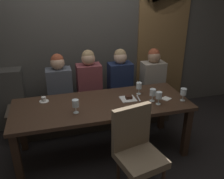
{
  "coord_description": "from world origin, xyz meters",
  "views": [
    {
      "loc": [
        -0.59,
        -2.62,
        2.1
      ],
      "look_at": [
        0.17,
        0.16,
        0.84
      ],
      "focal_mm": 38.59,
      "sensor_mm": 36.0,
      "label": 1
    }
  ],
  "objects_px": {
    "fork_on_table": "(138,98)",
    "wine_glass_far_right": "(159,96)",
    "wine_glass_center_front": "(76,104)",
    "espresso_cup": "(44,100)",
    "chair_near_side": "(137,147)",
    "diner_far_end": "(120,75)",
    "dining_table": "(102,109)",
    "diner_bearded": "(89,78)",
    "dessert_plate": "(128,98)",
    "diner_near_end": "(153,73)",
    "wine_glass_end_right": "(139,86)",
    "wine_glass_near_left": "(153,93)",
    "banquette_bench": "(93,113)",
    "wine_glass_center_back": "(183,92)",
    "diner_redhead": "(59,81)"
  },
  "relations": [
    {
      "from": "fork_on_table",
      "to": "wine_glass_far_right",
      "type": "bearing_deg",
      "value": -43.52
    },
    {
      "from": "wine_glass_center_front",
      "to": "espresso_cup",
      "type": "relative_size",
      "value": 1.37
    },
    {
      "from": "chair_near_side",
      "to": "diner_far_end",
      "type": "xyz_separation_m",
      "value": [
        0.26,
        1.45,
        0.26
      ]
    },
    {
      "from": "dining_table",
      "to": "diner_bearded",
      "type": "height_order",
      "value": "diner_bearded"
    },
    {
      "from": "wine_glass_far_right",
      "to": "wine_glass_center_front",
      "type": "distance_m",
      "value": 1.01
    },
    {
      "from": "dining_table",
      "to": "dessert_plate",
      "type": "bearing_deg",
      "value": 3.72
    },
    {
      "from": "diner_near_end",
      "to": "espresso_cup",
      "type": "bearing_deg",
      "value": -164.91
    },
    {
      "from": "wine_glass_end_right",
      "to": "espresso_cup",
      "type": "relative_size",
      "value": 1.37
    },
    {
      "from": "chair_near_side",
      "to": "espresso_cup",
      "type": "relative_size",
      "value": 8.17
    },
    {
      "from": "diner_near_end",
      "to": "wine_glass_near_left",
      "type": "relative_size",
      "value": 4.6
    },
    {
      "from": "banquette_bench",
      "to": "diner_bearded",
      "type": "height_order",
      "value": "diner_bearded"
    },
    {
      "from": "dessert_plate",
      "to": "fork_on_table",
      "type": "distance_m",
      "value": 0.14
    },
    {
      "from": "wine_glass_far_right",
      "to": "espresso_cup",
      "type": "distance_m",
      "value": 1.44
    },
    {
      "from": "espresso_cup",
      "to": "wine_glass_center_back",
      "type": "bearing_deg",
      "value": -14.32
    },
    {
      "from": "wine_glass_center_front",
      "to": "dessert_plate",
      "type": "height_order",
      "value": "wine_glass_center_front"
    },
    {
      "from": "wine_glass_center_back",
      "to": "dessert_plate",
      "type": "distance_m",
      "value": 0.7
    },
    {
      "from": "chair_near_side",
      "to": "wine_glass_center_back",
      "type": "xyz_separation_m",
      "value": [
        0.82,
        0.53,
        0.29
      ]
    },
    {
      "from": "chair_near_side",
      "to": "diner_far_end",
      "type": "distance_m",
      "value": 1.49
    },
    {
      "from": "diner_far_end",
      "to": "wine_glass_center_back",
      "type": "xyz_separation_m",
      "value": [
        0.56,
        -0.92,
        0.04
      ]
    },
    {
      "from": "diner_far_end",
      "to": "diner_redhead",
      "type": "bearing_deg",
      "value": -179.95
    },
    {
      "from": "chair_near_side",
      "to": "wine_glass_far_right",
      "type": "bearing_deg",
      "value": 47.43
    },
    {
      "from": "wine_glass_center_back",
      "to": "fork_on_table",
      "type": "bearing_deg",
      "value": 158.57
    },
    {
      "from": "diner_near_end",
      "to": "wine_glass_center_front",
      "type": "height_order",
      "value": "diner_near_end"
    },
    {
      "from": "diner_bearded",
      "to": "espresso_cup",
      "type": "relative_size",
      "value": 6.66
    },
    {
      "from": "wine_glass_center_front",
      "to": "espresso_cup",
      "type": "distance_m",
      "value": 0.54
    },
    {
      "from": "banquette_bench",
      "to": "wine_glass_end_right",
      "type": "relative_size",
      "value": 15.24
    },
    {
      "from": "chair_near_side",
      "to": "banquette_bench",
      "type": "bearing_deg",
      "value": 97.72
    },
    {
      "from": "banquette_bench",
      "to": "wine_glass_end_right",
      "type": "distance_m",
      "value": 1.0
    },
    {
      "from": "wine_glass_near_left",
      "to": "wine_glass_center_back",
      "type": "bearing_deg",
      "value": -13.21
    },
    {
      "from": "diner_redhead",
      "to": "wine_glass_center_front",
      "type": "relative_size",
      "value": 4.69
    },
    {
      "from": "banquette_bench",
      "to": "fork_on_table",
      "type": "relative_size",
      "value": 14.71
    },
    {
      "from": "diner_redhead",
      "to": "wine_glass_near_left",
      "type": "xyz_separation_m",
      "value": [
        1.1,
        -0.83,
        0.04
      ]
    },
    {
      "from": "chair_near_side",
      "to": "wine_glass_near_left",
      "type": "distance_m",
      "value": 0.81
    },
    {
      "from": "banquette_bench",
      "to": "dessert_plate",
      "type": "bearing_deg",
      "value": -62.4
    },
    {
      "from": "chair_near_side",
      "to": "wine_glass_center_front",
      "type": "height_order",
      "value": "chair_near_side"
    },
    {
      "from": "diner_bearded",
      "to": "fork_on_table",
      "type": "bearing_deg",
      "value": -53.13
    },
    {
      "from": "chair_near_side",
      "to": "wine_glass_end_right",
      "type": "xyz_separation_m",
      "value": [
        0.35,
        0.87,
        0.3
      ]
    },
    {
      "from": "wine_glass_center_back",
      "to": "dessert_plate",
      "type": "height_order",
      "value": "wine_glass_center_back"
    },
    {
      "from": "diner_redhead",
      "to": "wine_glass_far_right",
      "type": "relative_size",
      "value": 4.69
    },
    {
      "from": "dining_table",
      "to": "diner_redhead",
      "type": "bearing_deg",
      "value": 123.13
    },
    {
      "from": "dining_table",
      "to": "wine_glass_near_left",
      "type": "xyz_separation_m",
      "value": [
        0.63,
        -0.1,
        0.2
      ]
    },
    {
      "from": "diner_redhead",
      "to": "diner_bearded",
      "type": "bearing_deg",
      "value": -1.67
    },
    {
      "from": "dining_table",
      "to": "wine_glass_center_back",
      "type": "relative_size",
      "value": 13.41
    },
    {
      "from": "diner_far_end",
      "to": "wine_glass_far_right",
      "type": "bearing_deg",
      "value": -77.26
    },
    {
      "from": "wine_glass_near_left",
      "to": "fork_on_table",
      "type": "distance_m",
      "value": 0.21
    },
    {
      "from": "banquette_bench",
      "to": "diner_far_end",
      "type": "bearing_deg",
      "value": 2.83
    },
    {
      "from": "wine_glass_near_left",
      "to": "wine_glass_center_front",
      "type": "bearing_deg",
      "value": -177.0
    },
    {
      "from": "espresso_cup",
      "to": "dessert_plate",
      "type": "relative_size",
      "value": 0.63
    },
    {
      "from": "wine_glass_end_right",
      "to": "dessert_plate",
      "type": "bearing_deg",
      "value": -147.45
    },
    {
      "from": "wine_glass_center_back",
      "to": "diner_bearded",
      "type": "bearing_deg",
      "value": 139.21
    }
  ]
}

